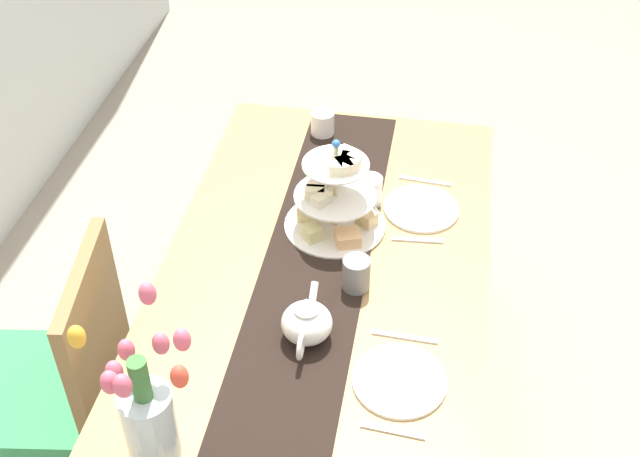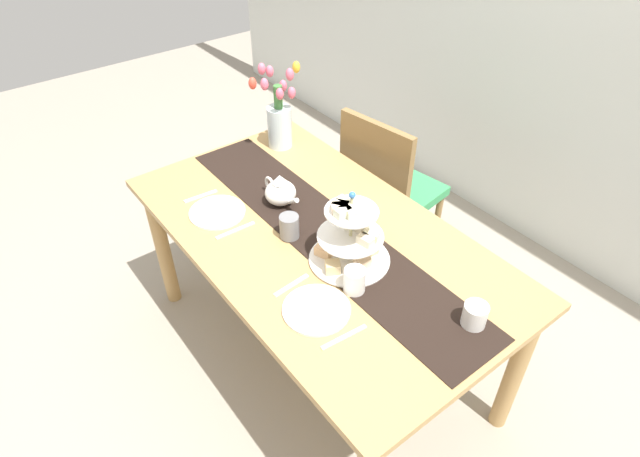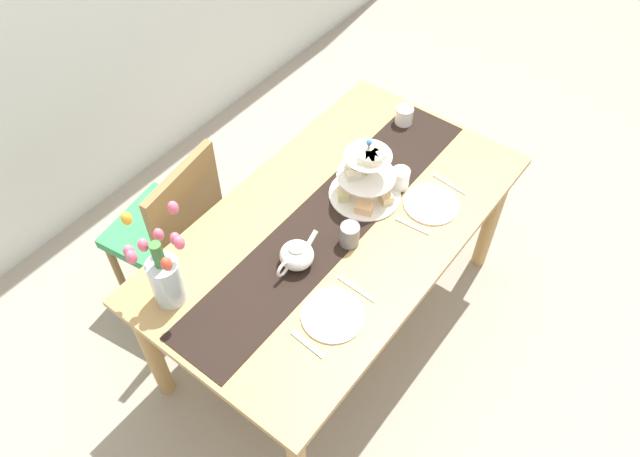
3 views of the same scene
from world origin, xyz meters
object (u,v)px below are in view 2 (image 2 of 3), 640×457
Objects in this scene: mug_grey at (289,227)px; dining_table at (318,253)px; teapot at (280,192)px; dinner_plate_right at (316,309)px; cream_jug at (475,315)px; knife_left at (235,230)px; dinner_plate_left at (217,212)px; knife_right at (344,337)px; tiered_cake_stand at (350,238)px; chair_left at (387,186)px; fork_right at (291,285)px; mug_white_text at (355,281)px; tulip_vase at (279,117)px; fork_left at (201,196)px.

dining_table is at bearing 61.65° from mug_grey.
teapot reaches higher than dinner_plate_right.
cream_jug is 0.96m from knife_left.
dining_table is 0.70m from cream_jug.
dinner_plate_left reaches higher than knife_right.
knife_right is (0.72, -0.25, -0.06)m from teapot.
knife_left is at bearing -80.01° from teapot.
mug_grey is (0.31, 0.15, 0.05)m from dinner_plate_left.
dinner_plate_right is (0.13, -0.25, -0.10)m from tiered_cake_stand.
chair_left is 5.35× the size of knife_left.
dinner_plate_right is 1.53× the size of fork_right.
tiered_cake_stand is (0.19, 0.00, 0.20)m from dining_table.
dinner_plate_right reaches higher than dining_table.
mug_grey reaches higher than dinner_plate_right.
dinner_plate_right is at bearing -23.34° from teapot.
teapot is at bearing 180.00° from dining_table.
knife_right is at bearing -48.83° from mug_white_text.
dinner_plate_right is (0.57, -0.25, -0.05)m from teapot.
fork_right is at bearing -32.03° from tulip_vase.
dinner_plate_right is at bearing -62.87° from tiered_cake_stand.
dining_table is 0.76m from chair_left.
tulip_vase is at bearing 119.73° from dinner_plate_left.
dinner_plate_right is (-0.36, -0.37, -0.04)m from cream_jug.
chair_left reaches higher than dinner_plate_left.
knife_left is at bearing 0.00° from dinner_plate_left.
mug_white_text reaches higher than dining_table.
cream_jug is at bearing -6.35° from tulip_vase.
dinner_plate_left is (-0.36, -0.25, 0.11)m from dining_table.
fork_right reaches higher than dining_table.
knife_left is (-0.88, -0.37, -0.04)m from cream_jug.
chair_left reaches higher than fork_right.
teapot reaches higher than dinner_plate_left.
mug_grey is at bearing -25.55° from teapot.
fork_right is 1.58× the size of mug_white_text.
dining_table is 3.84× the size of tulip_vase.
mug_grey is at bearing -71.74° from chair_left.
chair_left is 0.98m from fork_left.
knife_left is at bearing -163.28° from mug_white_text.
dinner_plate_left is 2.42× the size of mug_white_text.
knife_left is at bearing -49.52° from tulip_vase.
tiered_cake_stand is 0.38m from knife_right.
chair_left is 1.03m from mug_white_text.
dinner_plate_left is 0.70m from mug_white_text.
tulip_vase is 0.98m from fork_right.
fork_right is at bearing -30.04° from teapot.
cream_jug is 0.76m from mug_grey.
tiered_cake_stand is at bearing 19.87° from fork_left.
cream_jug reaches higher than fork_right.
dining_table is 0.34m from knife_left.
mug_white_text is at bearing 16.72° from knife_left.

